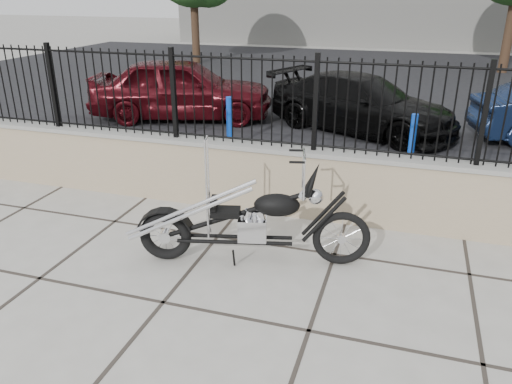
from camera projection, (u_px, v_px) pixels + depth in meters
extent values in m
plane|color=#99968E|center=(163.00, 303.00, 5.04)|extent=(90.00, 90.00, 0.00)
plane|color=black|center=(343.00, 86.00, 16.07)|extent=(30.00, 30.00, 0.00)
cube|color=gray|center=(243.00, 176.00, 7.06)|extent=(14.00, 0.36, 0.96)
cube|color=black|center=(242.00, 100.00, 6.65)|extent=(14.00, 0.08, 1.20)
imported|color=#3D080E|center=(182.00, 88.00, 11.81)|extent=(4.56, 2.78, 1.45)
imported|color=black|center=(361.00, 104.00, 10.80)|extent=(4.55, 3.25, 1.22)
cylinder|color=#0C2BC0|center=(230.00, 123.00, 9.70)|extent=(0.16, 0.16, 1.01)
cylinder|color=blue|center=(412.00, 141.00, 8.68)|extent=(0.14, 0.14, 0.95)
cylinder|color=#382619|center=(195.00, 23.00, 20.33)|extent=(0.32, 0.32, 3.18)
cylinder|color=#382619|center=(511.00, 24.00, 17.94)|extent=(0.34, 0.34, 3.41)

